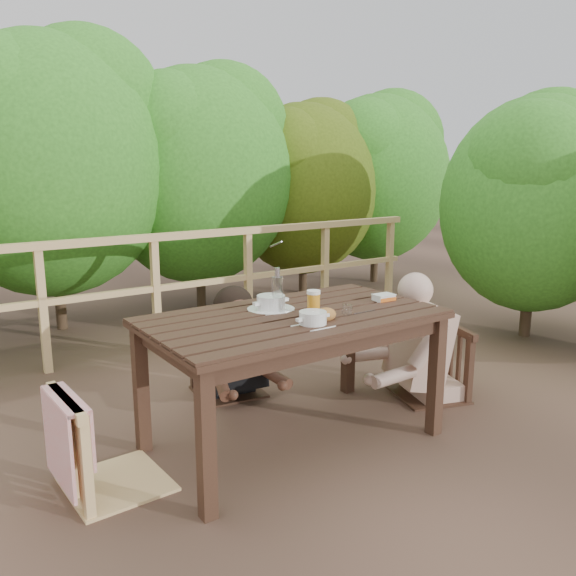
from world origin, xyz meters
TOP-DOWN VIEW (x-y plane):
  - ground at (0.00, 0.00)m, footprint 60.00×60.00m
  - table at (0.00, 0.00)m, footprint 1.62×0.91m
  - chair_left at (-1.00, 0.12)m, footprint 0.51×0.51m
  - chair_far at (0.05, 0.85)m, footprint 0.50×0.50m
  - chair_right at (1.16, 0.02)m, footprint 0.58×0.58m
  - woman at (0.05, 0.87)m, footprint 0.56×0.65m
  - diner_right at (1.19, 0.02)m, footprint 0.86×0.78m
  - railing at (0.00, 2.00)m, footprint 5.60×0.10m
  - hedge_row at (0.40, 3.20)m, footprint 6.60×1.60m
  - soup_near at (-0.03, -0.23)m, footprint 0.24×0.24m
  - soup_far at (-0.03, 0.17)m, footprint 0.27×0.27m
  - bread_roll at (0.08, -0.19)m, footprint 0.13×0.10m
  - beer_glass at (0.10, -0.05)m, footprint 0.08×0.08m
  - bottle at (-0.04, 0.10)m, footprint 0.06×0.06m
  - tumbler at (0.24, -0.18)m, footprint 0.06×0.06m
  - butter_tub at (0.64, -0.05)m, footprint 0.13×0.10m

SIDE VIEW (x-z plane):
  - ground at x=0.00m, z-range 0.00..0.00m
  - table at x=0.00m, z-range 0.00..0.75m
  - chair_far at x=0.05m, z-range 0.00..0.89m
  - chair_right at x=1.16m, z-range 0.00..0.92m
  - chair_left at x=-1.00m, z-range 0.00..0.99m
  - railing at x=0.00m, z-range 0.00..1.01m
  - woman at x=0.05m, z-range 0.00..1.20m
  - diner_right at x=1.19m, z-range 0.00..1.43m
  - butter_tub at x=0.64m, z-range 0.75..0.80m
  - tumbler at x=0.24m, z-range 0.75..0.82m
  - bread_roll at x=0.08m, z-range 0.75..0.82m
  - soup_near at x=-0.03m, z-range 0.75..0.83m
  - soup_far at x=-0.03m, z-range 0.75..0.84m
  - beer_glass at x=0.10m, z-range 0.75..0.89m
  - bottle at x=-0.04m, z-range 0.75..1.01m
  - hedge_row at x=0.40m, z-range 0.00..3.80m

